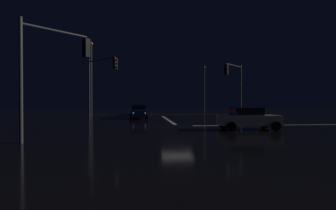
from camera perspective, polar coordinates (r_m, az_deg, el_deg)
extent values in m
cube|color=black|center=(22.28, 1.93, -4.51)|extent=(120.00, 120.00, 0.10)
cube|color=white|center=(30.35, -0.11, -3.04)|extent=(0.35, 13.95, 0.01)
cube|color=yellow|center=(41.89, -1.65, -2.02)|extent=(22.00, 0.15, 0.01)
cube|color=white|center=(24.75, 21.27, -3.92)|extent=(13.95, 0.40, 0.01)
cube|color=navy|center=(32.14, -6.09, -1.64)|extent=(1.80, 4.20, 0.70)
cube|color=black|center=(32.32, -6.09, -0.52)|extent=(1.60, 2.00, 0.55)
cylinder|color=black|center=(30.62, -4.42, -2.41)|extent=(0.22, 0.64, 0.64)
cylinder|color=black|center=(30.63, -7.80, -2.41)|extent=(0.22, 0.64, 0.64)
cylinder|color=black|center=(33.71, -4.54, -2.13)|extent=(0.22, 0.64, 0.64)
cylinder|color=black|center=(33.73, -7.60, -2.13)|extent=(0.22, 0.64, 0.64)
sphere|color=#F9EFC6|center=(30.03, -4.88, -1.71)|extent=(0.22, 0.22, 0.22)
sphere|color=#F9EFC6|center=(30.04, -7.36, -1.71)|extent=(0.22, 0.22, 0.22)
cube|color=maroon|center=(38.10, -6.03, -1.28)|extent=(1.80, 4.20, 0.70)
cube|color=black|center=(38.29, -6.02, -0.34)|extent=(1.60, 2.00, 0.55)
cylinder|color=black|center=(36.57, -4.63, -1.91)|extent=(0.22, 0.64, 0.64)
cylinder|color=black|center=(36.58, -7.45, -1.92)|extent=(0.22, 0.64, 0.64)
cylinder|color=black|center=(39.67, -4.71, -1.71)|extent=(0.22, 0.64, 0.64)
cylinder|color=black|center=(39.68, -7.31, -1.71)|extent=(0.22, 0.64, 0.64)
sphere|color=#F9EFC6|center=(35.98, -5.01, -1.32)|extent=(0.22, 0.22, 0.22)
sphere|color=#F9EFC6|center=(35.99, -7.08, -1.32)|extent=(0.22, 0.22, 0.22)
cube|color=black|center=(43.84, -5.97, -1.03)|extent=(1.80, 4.20, 0.70)
cube|color=black|center=(44.02, -5.97, -0.21)|extent=(1.60, 2.00, 0.55)
cylinder|color=black|center=(42.30, -4.76, -1.57)|extent=(0.22, 0.64, 0.64)
cylinder|color=black|center=(42.31, -7.20, -1.57)|extent=(0.22, 0.64, 0.64)
cylinder|color=black|center=(45.40, -4.83, -1.41)|extent=(0.22, 0.64, 0.64)
cylinder|color=black|center=(45.41, -7.10, -1.42)|extent=(0.22, 0.64, 0.64)
sphere|color=#F9EFC6|center=(41.72, -5.10, -1.05)|extent=(0.22, 0.22, 0.22)
sphere|color=#F9EFC6|center=(41.73, -6.88, -1.05)|extent=(0.22, 0.22, 0.22)
cube|color=#B7B7BC|center=(20.02, 16.50, -3.05)|extent=(4.20, 1.80, 0.70)
cube|color=black|center=(19.92, 15.97, -1.27)|extent=(2.00, 1.60, 0.55)
cylinder|color=black|center=(21.49, 19.42, -3.75)|extent=(0.64, 0.22, 0.64)
cylinder|color=black|center=(19.88, 21.63, -4.11)|extent=(0.64, 0.22, 0.64)
cylinder|color=black|center=(20.37, 11.48, -3.96)|extent=(0.64, 0.22, 0.64)
cylinder|color=black|center=(18.67, 13.12, -4.39)|extent=(0.64, 0.22, 0.64)
sphere|color=#F9EFC6|center=(21.49, 21.09, -2.69)|extent=(0.22, 0.22, 0.22)
sphere|color=#F9EFC6|center=(20.34, 22.74, -2.88)|extent=(0.22, 0.22, 0.22)
cylinder|color=#4C4C51|center=(14.60, -28.37, 4.57)|extent=(0.18, 0.18, 5.95)
cylinder|color=#4C4C51|center=(15.77, -22.24, 14.14)|extent=(2.61, 2.61, 0.12)
cube|color=black|center=(16.54, -16.68, 11.30)|extent=(0.46, 0.46, 1.05)
sphere|color=red|center=(16.70, -16.22, 12.41)|extent=(0.22, 0.22, 0.22)
sphere|color=black|center=(16.63, -16.22, 11.25)|extent=(0.22, 0.22, 0.22)
sphere|color=black|center=(16.57, -16.21, 10.08)|extent=(0.22, 0.22, 0.22)
cylinder|color=#4C4C51|center=(31.08, -16.10, 3.16)|extent=(0.18, 0.18, 6.66)
cylinder|color=#4C4C51|center=(29.60, -13.68, 9.19)|extent=(3.19, 3.19, 0.12)
cube|color=black|center=(27.81, -10.93, 8.45)|extent=(0.46, 0.46, 1.05)
sphere|color=red|center=(27.74, -10.71, 9.19)|extent=(0.22, 0.22, 0.22)
sphere|color=black|center=(27.69, -10.71, 8.48)|extent=(0.22, 0.22, 0.22)
sphere|color=black|center=(27.65, -10.71, 7.77)|extent=(0.22, 0.22, 0.22)
cylinder|color=#4C4C51|center=(32.65, 14.94, 2.71)|extent=(0.18, 0.18, 6.28)
cylinder|color=#4C4C51|center=(31.28, 13.59, 8.04)|extent=(2.61, 2.61, 0.12)
cube|color=black|center=(29.62, 12.08, 7.24)|extent=(0.46, 0.46, 1.05)
sphere|color=red|center=(29.52, 11.94, 7.94)|extent=(0.22, 0.22, 0.22)
sphere|color=black|center=(29.48, 11.94, 7.27)|extent=(0.22, 0.22, 0.22)
sphere|color=black|center=(29.44, 11.94, 6.60)|extent=(0.22, 0.22, 0.22)
cylinder|color=#424247|center=(36.39, -15.71, 4.81)|extent=(0.20, 0.20, 9.22)
sphere|color=#F9AD47|center=(37.05, -15.73, 12.22)|extent=(0.44, 0.44, 0.44)
cylinder|color=#424247|center=(53.21, 7.58, 3.11)|extent=(0.20, 0.20, 8.49)
sphere|color=#F9AD47|center=(53.58, 7.59, 7.84)|extent=(0.44, 0.44, 0.44)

